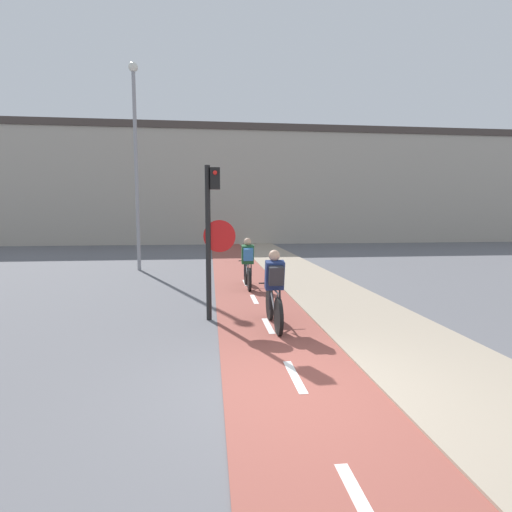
% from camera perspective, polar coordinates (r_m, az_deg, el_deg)
% --- Properties ---
extents(ground_plane, '(120.00, 120.00, 0.00)m').
position_cam_1_polar(ground_plane, '(5.32, 6.73, -18.98)').
color(ground_plane, '#5B5B60').
extents(bike_lane, '(2.00, 60.00, 0.02)m').
position_cam_1_polar(bike_lane, '(5.31, 6.72, -18.86)').
color(bike_lane, brown).
rests_on(bike_lane, ground_plane).
extents(sidewalk_strip, '(2.40, 60.00, 0.05)m').
position_cam_1_polar(sidewalk_strip, '(6.16, 27.89, -15.78)').
color(sidewalk_strip, gray).
rests_on(sidewalk_strip, ground_plane).
extents(building_row_background, '(60.00, 5.20, 8.71)m').
position_cam_1_polar(building_row_background, '(31.77, -4.65, 9.88)').
color(building_row_background, '#B2A899').
rests_on(building_row_background, ground_plane).
extents(traffic_light_pole, '(0.67, 0.25, 3.23)m').
position_cam_1_polar(traffic_light_pole, '(8.35, -6.30, 4.34)').
color(traffic_light_pole, black).
rests_on(traffic_light_pole, ground_plane).
extents(street_lamp_far, '(0.36, 0.36, 7.96)m').
position_cam_1_polar(street_lamp_far, '(16.67, -16.82, 14.54)').
color(street_lamp_far, gray).
rests_on(street_lamp_far, ground_plane).
extents(cyclist_near, '(0.46, 1.80, 1.55)m').
position_cam_1_polar(cyclist_near, '(7.84, 2.63, -5.12)').
color(cyclist_near, black).
rests_on(cyclist_near, ground_plane).
extents(cyclist_far, '(0.46, 1.77, 1.52)m').
position_cam_1_polar(cyclist_far, '(11.97, -1.20, -1.25)').
color(cyclist_far, black).
rests_on(cyclist_far, ground_plane).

